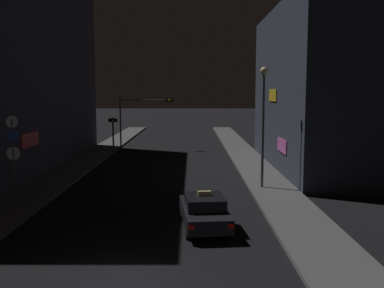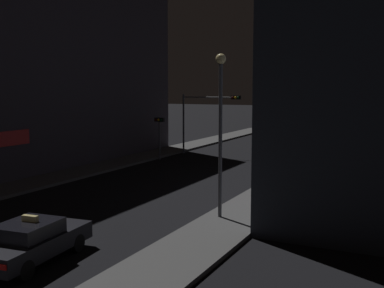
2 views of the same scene
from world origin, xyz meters
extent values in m
cube|color=#4C4C4C|center=(-6.84, 28.54, 0.09)|extent=(2.78, 61.09, 0.18)
cube|color=#4C4C4C|center=(6.84, 28.54, 0.09)|extent=(2.78, 61.09, 0.18)
cube|color=red|center=(-8.19, 15.64, 2.79)|extent=(0.08, 2.80, 0.90)
cube|color=#282D38|center=(11.93, 21.53, 6.05)|extent=(7.40, 19.00, 12.09)
cube|color=#D859B2|center=(8.19, 17.73, 2.18)|extent=(0.08, 2.80, 0.90)
cube|color=yellow|center=(8.19, 21.53, 5.56)|extent=(0.08, 2.80, 0.90)
cube|color=black|center=(2.57, 6.38, 0.62)|extent=(2.22, 4.55, 0.60)
cube|color=black|center=(2.59, 6.18, 1.17)|extent=(1.77, 2.13, 0.50)
cube|color=red|center=(2.04, 4.10, 0.72)|extent=(0.24, 0.08, 0.16)
cube|color=red|center=(3.53, 4.24, 0.72)|extent=(0.24, 0.08, 0.16)
cylinder|color=black|center=(1.64, 7.66, 0.32)|extent=(0.28, 0.66, 0.64)
cylinder|color=black|center=(3.23, 7.81, 0.32)|extent=(0.28, 0.66, 0.64)
cylinder|color=black|center=(1.91, 4.94, 0.32)|extent=(0.28, 0.66, 0.64)
cylinder|color=black|center=(3.50, 5.10, 0.32)|extent=(0.28, 0.66, 0.64)
cube|color=#F4E08C|center=(2.58, 6.28, 1.52)|extent=(0.57, 0.23, 0.20)
cylinder|color=#47474C|center=(-5.20, 32.45, 2.63)|extent=(0.16, 0.16, 5.26)
cylinder|color=#47474C|center=(-2.72, 32.45, 5.01)|extent=(4.96, 0.10, 0.10)
cube|color=black|center=(-0.24, 32.45, 5.01)|extent=(0.80, 0.28, 0.32)
sphere|color=#3F0C0C|center=(-0.48, 32.28, 5.01)|extent=(0.20, 0.20, 0.20)
sphere|color=yellow|center=(-0.24, 32.28, 5.01)|extent=(0.20, 0.20, 0.20)
sphere|color=#0C3319|center=(0.01, 32.28, 5.01)|extent=(0.20, 0.20, 0.20)
cylinder|color=#47474C|center=(-5.20, 28.21, 1.75)|extent=(0.16, 0.16, 3.50)
cube|color=black|center=(-5.20, 28.21, 3.25)|extent=(0.80, 0.28, 0.32)
sphere|color=#3F0C0C|center=(-5.45, 28.03, 3.25)|extent=(0.20, 0.20, 0.20)
sphere|color=yellow|center=(-5.20, 28.03, 3.25)|extent=(0.20, 0.20, 0.20)
sphere|color=#0C3319|center=(-4.95, 28.03, 3.25)|extent=(0.20, 0.20, 0.20)
cylinder|color=#47474C|center=(-6.24, 8.25, 2.38)|extent=(0.10, 0.10, 4.39)
cylinder|color=white|center=(-6.24, 8.23, 4.42)|extent=(0.55, 0.03, 0.55)
cylinder|color=blue|center=(-6.24, 8.23, 3.77)|extent=(0.55, 0.03, 0.55)
cylinder|color=white|center=(-6.24, 8.23, 2.96)|extent=(0.63, 0.03, 0.63)
cylinder|color=#47474C|center=(6.22, 13.74, 3.49)|extent=(0.16, 0.16, 6.62)
sphere|color=#F4D88C|center=(6.22, 13.74, 7.02)|extent=(0.44, 0.44, 0.44)
camera|label=1|loc=(2.05, -11.89, 5.75)|focal=41.02mm
camera|label=2|loc=(14.12, -5.06, 5.79)|focal=44.53mm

